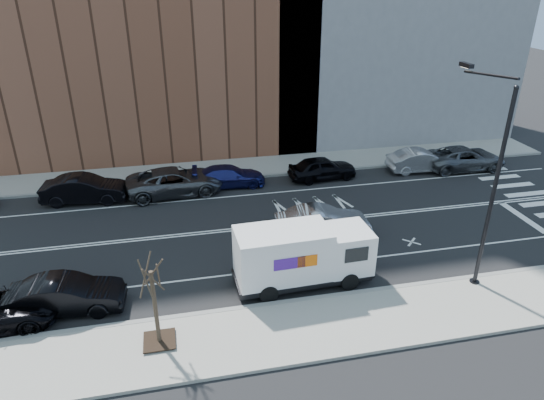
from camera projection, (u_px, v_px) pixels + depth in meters
name	position (u px, v px, depth m)	size (l,w,h in m)	color
ground	(286.00, 224.00, 27.24)	(120.00, 120.00, 0.00)	black
sidewalk_near	(338.00, 325.00, 19.45)	(44.00, 3.60, 0.15)	gray
sidewalk_far	(257.00, 167.00, 34.97)	(44.00, 3.60, 0.15)	gray
curb_near	(324.00, 298.00, 21.03)	(44.00, 0.25, 0.17)	gray
curb_far	(262.00, 176.00, 33.38)	(44.00, 0.25, 0.17)	gray
crosswalk	(534.00, 199.00, 30.28)	(3.00, 14.00, 0.01)	white
road_markings	(286.00, 224.00, 27.24)	(40.00, 8.60, 0.01)	white
streetlight	(489.00, 178.00, 20.28)	(0.44, 4.02, 9.34)	black
street_tree	(156.00, 315.00, 17.87)	(1.20, 1.20, 3.75)	black
fedex_van	(302.00, 255.00, 21.54)	(6.28, 2.39, 2.84)	black
far_parked_b	(85.00, 189.00, 29.57)	(1.76, 5.06, 1.67)	black
far_parked_c	(175.00, 181.00, 30.63)	(2.78, 6.03, 1.67)	#47494E
far_parked_d	(229.00, 176.00, 31.80)	(1.92, 4.72, 1.37)	navy
far_parked_e	(322.00, 168.00, 32.82)	(1.85, 4.59, 1.57)	black
far_parked_f	(421.00, 161.00, 34.10)	(1.66, 4.76, 1.57)	#9E9EA2
far_parked_g	(464.00, 158.00, 34.50)	(2.65, 5.75, 1.60)	#4B4E52
driving_sedan	(323.00, 223.00, 25.64)	(1.76, 5.04, 1.66)	#A0A0A5
near_parked_rear_a	(66.00, 295.00, 20.04)	(1.64, 4.70, 1.55)	black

